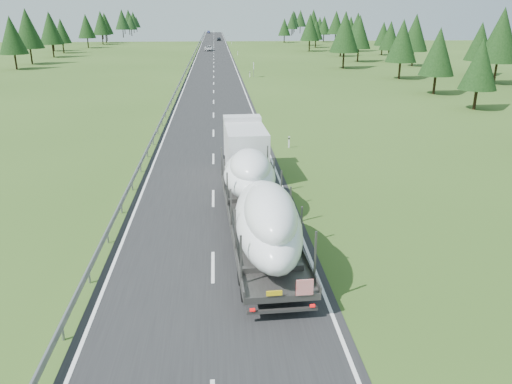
{
  "coord_description": "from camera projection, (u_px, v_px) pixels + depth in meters",
  "views": [
    {
      "loc": [
        0.36,
        -11.43,
        11.0
      ],
      "look_at": [
        2.3,
        13.01,
        2.16
      ],
      "focal_mm": 35.0,
      "sensor_mm": 36.0,
      "label": 1
    }
  ],
  "objects": [
    {
      "name": "tree_line_left",
      "position": [
        68.0,
        27.0,
        149.29
      ],
      "size": [
        13.99,
        338.72,
        12.56
      ],
      "color": "black",
      "rests_on": "ground"
    },
    {
      "name": "marker_posts",
      "position": [
        234.0,
        47.0,
        160.07
      ],
      "size": [
        0.13,
        350.08,
        1.0
      ],
      "color": "silver",
      "rests_on": "ground"
    },
    {
      "name": "highway_sign",
      "position": [
        254.0,
        67.0,
        89.37
      ],
      "size": [
        0.08,
        0.9,
        2.6
      ],
      "color": "slate",
      "rests_on": "ground"
    },
    {
      "name": "distant_car_dark",
      "position": [
        219.0,
        39.0,
        206.16
      ],
      "size": [
        1.72,
        4.11,
        1.39
      ],
      "primitive_type": "imported",
      "rotation": [
        0.0,
        0.0,
        -0.02
      ],
      "color": "black",
      "rests_on": "ground"
    },
    {
      "name": "distant_car_blue",
      "position": [
        209.0,
        32.0,
        279.92
      ],
      "size": [
        1.72,
        4.3,
        1.39
      ],
      "primitive_type": "imported",
      "rotation": [
        0.0,
        0.0,
        0.06
      ],
      "color": "#151B3D",
      "rests_on": "ground"
    },
    {
      "name": "tree_line_right",
      "position": [
        369.0,
        29.0,
        130.49
      ],
      "size": [
        27.38,
        339.73,
        12.44
      ],
      "color": "black",
      "rests_on": "ground"
    },
    {
      "name": "road_surface",
      "position": [
        214.0,
        66.0,
        108.19
      ],
      "size": [
        10.0,
        400.0,
        0.02
      ],
      "primitive_type": "cube",
      "color": "black",
      "rests_on": "ground"
    },
    {
      "name": "boat_truck",
      "position": [
        255.0,
        184.0,
        26.86
      ],
      "size": [
        3.57,
        21.21,
        4.26
      ],
      "color": "silver",
      "rests_on": "ground"
    },
    {
      "name": "guardrail",
      "position": [
        189.0,
        64.0,
        107.54
      ],
      "size": [
        0.1,
        400.0,
        0.76
      ],
      "color": "slate",
      "rests_on": "ground"
    },
    {
      "name": "distant_van",
      "position": [
        209.0,
        48.0,
        151.58
      ],
      "size": [
        2.5,
        5.37,
        1.49
      ],
      "primitive_type": "imported",
      "rotation": [
        0.0,
        0.0,
        -0.01
      ],
      "color": "silver",
      "rests_on": "ground"
    }
  ]
}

